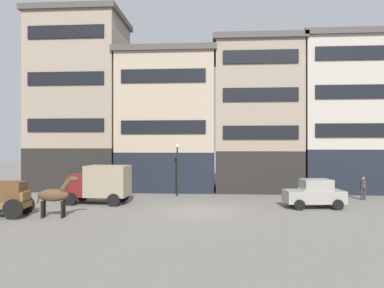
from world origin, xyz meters
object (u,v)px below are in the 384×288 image
Objects in this scene: delivery_truck_near at (100,183)px; pedestrian_officer at (363,187)px; cargo_wagon at (4,196)px; streetlamp_curbside at (177,162)px; draft_horse at (55,195)px; sedan_dark at (314,194)px.

delivery_truck_near reaches higher than pedestrian_officer.
streetlamp_curbside reaches higher than cargo_wagon.
draft_horse is at bearing -159.25° from pedestrian_officer.
streetlamp_curbside is (5.89, 8.44, 1.40)m from draft_horse.
cargo_wagon is at bearing -167.43° from sedan_dark.
streetlamp_curbside is (4.95, 3.80, 1.25)m from delivery_truck_near.
delivery_truck_near reaches higher than cargo_wagon.
delivery_truck_near is 1.16× the size of sedan_dark.
pedestrian_officer is at bearing 20.75° from draft_horse.
cargo_wagon is 0.73× the size of streetlamp_curbside.
cargo_wagon is 12.33m from streetlamp_curbside.
cargo_wagon is at bearing -129.95° from delivery_truck_near.
draft_horse reaches higher than sedan_dark.
delivery_truck_near is (3.90, 4.65, 0.28)m from cargo_wagon.
pedestrian_officer is (18.74, 2.81, -0.44)m from delivery_truck_near.
cargo_wagon is 6.07m from delivery_truck_near.
delivery_truck_near is at bearing -171.47° from pedestrian_officer.
streetlamp_curbside reaches higher than draft_horse.
delivery_truck_near is (0.95, 4.65, 0.15)m from draft_horse.
cargo_wagon reaches higher than sedan_dark.
streetlamp_curbside is (-13.79, 0.99, 1.69)m from pedestrian_officer.
sedan_dark is 0.93× the size of streetlamp_curbside.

